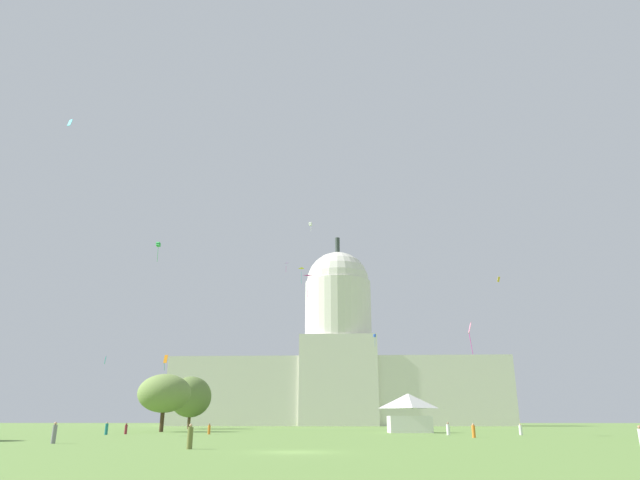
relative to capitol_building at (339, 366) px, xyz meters
The scene contains 24 objects.
ground_plane 171.03m from the capitol_building, 90.27° to the right, with size 800.00×800.00×0.00m, color olive.
capitol_building is the anchor object (origin of this frame).
event_tent 115.40m from the capitol_building, 83.70° to the right, with size 7.17×5.77×6.04m.
tree_west_far 82.79m from the capitol_building, 114.57° to the right, with size 11.57×12.47×11.79m.
tree_west_mid 112.99m from the capitol_building, 105.18° to the right, with size 10.01×8.66×9.68m.
person_white_back_right 130.92m from the capitol_building, 78.43° to the right, with size 0.60×0.60×1.47m.
person_white_edge_east 129.93m from the capitol_building, 82.78° to the right, with size 0.49×0.49×1.63m.
person_grey_mid_right 160.39m from the capitol_building, 98.18° to the right, with size 0.51×0.51×1.77m.
person_olive_aisle_center 167.78m from the capitol_building, 92.91° to the right, with size 0.50×0.50×1.67m.
person_teal_front_right 133.11m from the capitol_building, 103.43° to the right, with size 0.55×0.55×1.69m.
person_orange_near_tree_east 127.70m from the capitol_building, 97.76° to the right, with size 0.38×0.38×1.49m.
person_orange_back_left 141.74m from the capitol_building, 83.07° to the right, with size 0.44×0.44×1.56m.
person_maroon_near_tent 129.63m from the capitol_building, 103.14° to the right, with size 0.40×0.40×1.53m.
kite_green_high 108.44m from the capitol_building, 109.26° to the right, with size 0.83×0.89×4.14m.
kite_yellow_high 65.19m from the capitol_building, 98.48° to the right, with size 1.50×1.20×4.37m.
kite_magenta_mid 111.19m from the capitol_building, 92.14° to the right, with size 1.45×0.83×3.95m.
kite_pink_low 133.55m from the capitol_building, 81.75° to the right, with size 0.50×1.14×4.29m.
kite_blue_mid 44.64m from the capitol_building, 75.36° to the right, with size 0.93×0.93×3.71m.
kite_violet_high 44.80m from the capitol_building, 123.55° to the right, with size 1.60×1.27×2.96m.
kite_orange_low 110.26m from the capitol_building, 106.09° to the right, with size 0.84×0.36×2.82m.
kite_cyan_high 140.44m from the capitol_building, 107.00° to the right, with size 0.57×0.69×1.46m.
kite_turquoise_low 137.74m from the capitol_building, 102.28° to the right, with size 0.48×0.78×1.00m.
kite_gold_mid 98.03m from the capitol_building, 68.71° to the right, with size 0.74×0.47×1.17m.
kite_white_high 65.69m from the capitol_building, 97.67° to the right, with size 0.95×0.96×2.95m.
Camera 1 is at (3.17, -36.41, 1.88)m, focal length 30.76 mm.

